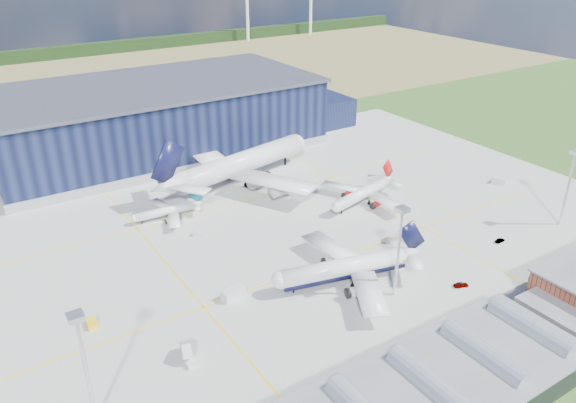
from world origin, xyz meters
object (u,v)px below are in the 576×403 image
Objects in this scene: gse_cart_b at (199,233)px; car_a at (461,285)px; gse_tug_b at (388,240)px; gse_van_b at (499,181)px; gse_van_a at (234,293)px; gse_van_c at (443,328)px; light_mast_west at (83,352)px; airliner_widebody at (242,152)px; airliner_regional at (165,208)px; car_b at (500,241)px; gse_tug_a at (92,324)px; gse_tug_c at (276,155)px; hangar at (163,119)px; light_mast_east at (571,176)px; airliner_navy at (344,259)px; airliner_red at (362,188)px; airstair at (186,353)px; light_mast_center at (400,238)px.

gse_cart_b reaches higher than car_a.
gse_tug_b is 0.57× the size of gse_van_b.
gse_van_a is 47.47m from gse_van_c.
airliner_widebody is (72.20, 78.24, -4.60)m from light_mast_west.
car_b is (72.22, -63.69, -3.20)m from airliner_regional.
gse_van_c is at bearing 114.06° from airliner_regional.
gse_van_a reaches higher than gse_tug_a.
gse_tug_a reaches higher than gse_tug_c.
gse_van_a is at bearing -133.21° from airliner_widebody.
gse_cart_b is at bearing -104.78° from hangar.
hangar is 144.23m from light_mast_east.
airliner_regional reaches higher than gse_tug_b.
light_mast_west is 6.31× the size of car_a.
gse_van_a reaches higher than gse_van_c.
gse_cart_b is (-19.56, 40.83, -6.07)m from airliner_navy.
hangar reaches higher than car_b.
gse_tug_b is at bearing 158.30° from light_mast_east.
gse_van_a is at bearing 21.91° from gse_van_c.
light_mast_west is 78.07m from airliner_regional.
airliner_widebody is 2.91× the size of airliner_regional.
gse_van_c is (-26.14, -58.58, -4.10)m from airliner_red.
light_mast_west is at bearing 63.53° from airliner_regional.
gse_tug_b is 67.23m from airstair.
light_mast_west is 87.26m from car_a.
light_mast_east is 4.97× the size of gse_van_b.
gse_tug_c is at bearing -47.72° from gse_van_a.
airliner_navy is at bearing 168.50° from gse_van_b.
gse_van_b is at bearing -62.11° from gse_cart_b.
car_a is at bearing -79.78° from gse_van_c.
gse_tug_b is at bearing -77.72° from hangar.
airliner_red is at bearing 161.19° from airliner_regional.
gse_cart_b reaches higher than gse_tug_c.
hangar reaches higher than gse_van_a.
light_mast_west is at bearing 9.83° from airliner_red.
hangar reaches higher than airliner_navy.
car_b is (104.88, -24.25, -0.15)m from gse_tug_a.
airliner_navy is at bearing 30.55° from airliner_red.
gse_van_c is (29.64, -82.35, -2.58)m from airliner_regional.
hangar is 6.30× the size of light_mast_west.
light_mast_center is 81.28m from gse_van_b.
gse_tug_a is 108.94m from gse_tug_c.
light_mast_center is 1.00× the size of light_mast_east.
light_mast_east is 106.02m from gse_cart_b.
light_mast_east is at bearing -132.53° from gse_van_b.
gse_tug_b is at bearing 164.79° from gse_van_b.
light_mast_center reaches higher than gse_tug_a.
gse_tug_c is at bearing -103.00° from airliner_red.
hangar is 125.07m from light_mast_center.
airliner_navy is 25.22m from gse_tug_b.
light_mast_center is at bearing 0.00° from light_mast_west.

